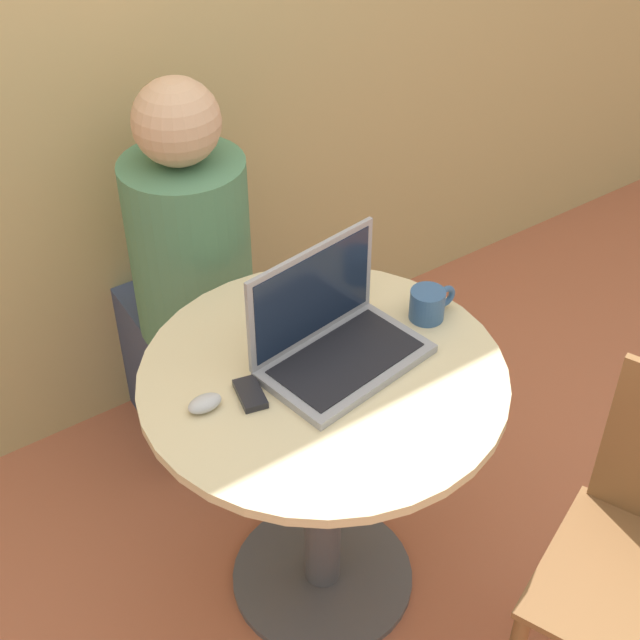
% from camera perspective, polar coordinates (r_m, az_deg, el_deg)
% --- Properties ---
extents(ground_plane, '(12.00, 12.00, 0.00)m').
position_cam_1_polar(ground_plane, '(2.51, 0.16, -16.14)').
color(ground_plane, '#B26042').
extents(round_table, '(0.81, 0.81, 0.75)m').
position_cam_1_polar(round_table, '(2.10, 0.18, -7.77)').
color(round_table, '#4C4C51').
rests_on(round_table, ground_plane).
extents(laptop, '(0.39, 0.27, 0.26)m').
position_cam_1_polar(laptop, '(1.95, 0.89, -1.11)').
color(laptop, gray).
rests_on(laptop, round_table).
extents(cell_phone, '(0.07, 0.11, 0.02)m').
position_cam_1_polar(cell_phone, '(1.89, -4.49, -4.73)').
color(cell_phone, black).
rests_on(cell_phone, round_table).
extents(computer_mouse, '(0.08, 0.05, 0.03)m').
position_cam_1_polar(computer_mouse, '(1.87, -7.39, -5.31)').
color(computer_mouse, '#B2B2B7').
rests_on(computer_mouse, round_table).
extents(coffee_cup, '(0.13, 0.08, 0.08)m').
position_cam_1_polar(coffee_cup, '(2.09, 6.97, 1.03)').
color(coffee_cup, '#335684').
rests_on(coffee_cup, round_table).
extents(person_seated, '(0.34, 0.51, 1.19)m').
position_cam_1_polar(person_seated, '(2.58, -8.42, 1.26)').
color(person_seated, '#3D4766').
rests_on(person_seated, ground_plane).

